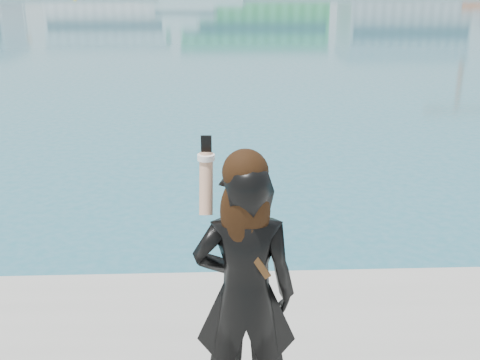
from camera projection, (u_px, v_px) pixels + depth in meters
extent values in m
imported|color=black|center=(245.00, 296.00, 3.49)|extent=(0.62, 0.42, 1.64)
sphere|color=black|center=(245.00, 172.00, 3.22)|extent=(0.25, 0.25, 0.25)
ellipsoid|color=black|center=(245.00, 212.00, 3.24)|extent=(0.27, 0.14, 0.44)
cylinder|color=tan|center=(206.00, 184.00, 3.37)|extent=(0.09, 0.20, 0.36)
cylinder|color=white|center=(206.00, 157.00, 3.36)|extent=(0.10, 0.10, 0.03)
cube|color=black|center=(206.00, 146.00, 3.38)|extent=(0.06, 0.02, 0.12)
cube|color=#4C2D14|center=(251.00, 251.00, 3.30)|extent=(0.23, 0.03, 0.34)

